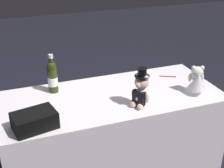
{
  "coord_description": "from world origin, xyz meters",
  "views": [
    {
      "loc": [
        0.73,
        2.02,
        1.9
      ],
      "look_at": [
        0.0,
        0.0,
        0.85
      ],
      "focal_mm": 49.68,
      "sensor_mm": 36.0,
      "label": 1
    }
  ],
  "objects_px": {
    "teddy_bear_bride": "(197,81)",
    "signing_pen": "(168,76)",
    "gift_case_black": "(35,120)",
    "champagne_bottle": "(52,76)",
    "teddy_bear_groom": "(141,90)"
  },
  "relations": [
    {
      "from": "gift_case_black",
      "to": "champagne_bottle",
      "type": "bearing_deg",
      "value": -113.59
    },
    {
      "from": "champagne_bottle",
      "to": "gift_case_black",
      "type": "xyz_separation_m",
      "value": [
        0.21,
        0.47,
        -0.08
      ]
    },
    {
      "from": "teddy_bear_bride",
      "to": "champagne_bottle",
      "type": "xyz_separation_m",
      "value": [
        1.06,
        -0.4,
        0.04
      ]
    },
    {
      "from": "champagne_bottle",
      "to": "signing_pen",
      "type": "bearing_deg",
      "value": 176.34
    },
    {
      "from": "signing_pen",
      "to": "teddy_bear_bride",
      "type": "bearing_deg",
      "value": 99.26
    },
    {
      "from": "teddy_bear_groom",
      "to": "signing_pen",
      "type": "relative_size",
      "value": 2.16
    },
    {
      "from": "teddy_bear_groom",
      "to": "signing_pen",
      "type": "height_order",
      "value": "teddy_bear_groom"
    },
    {
      "from": "teddy_bear_groom",
      "to": "teddy_bear_bride",
      "type": "relative_size",
      "value": 1.32
    },
    {
      "from": "champagne_bottle",
      "to": "signing_pen",
      "type": "xyz_separation_m",
      "value": [
        -1.01,
        0.06,
        -0.13
      ]
    },
    {
      "from": "signing_pen",
      "to": "gift_case_black",
      "type": "bearing_deg",
      "value": 18.67
    },
    {
      "from": "teddy_bear_bride",
      "to": "gift_case_black",
      "type": "bearing_deg",
      "value": 3.19
    },
    {
      "from": "teddy_bear_bride",
      "to": "champagne_bottle",
      "type": "relative_size",
      "value": 0.71
    },
    {
      "from": "teddy_bear_bride",
      "to": "signing_pen",
      "type": "height_order",
      "value": "teddy_bear_bride"
    },
    {
      "from": "teddy_bear_bride",
      "to": "gift_case_black",
      "type": "relative_size",
      "value": 0.74
    },
    {
      "from": "teddy_bear_bride",
      "to": "signing_pen",
      "type": "bearing_deg",
      "value": -80.74
    }
  ]
}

